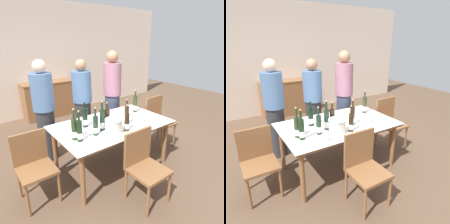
# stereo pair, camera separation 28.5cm
# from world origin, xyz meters

# --- Properties ---
(ground_plane) EXTENTS (12.00, 12.00, 0.00)m
(ground_plane) POSITION_xyz_m (0.00, 0.00, 0.00)
(ground_plane) COLOR brown
(back_wall) EXTENTS (8.00, 0.10, 2.80)m
(back_wall) POSITION_xyz_m (0.00, 3.04, 1.40)
(back_wall) COLOR beige
(back_wall) RESTS_ON ground_plane
(sideboard_cabinet) EXTENTS (1.27, 0.46, 0.90)m
(sideboard_cabinet) POSITION_xyz_m (0.08, 2.75, 0.45)
(sideboard_cabinet) COLOR brown
(sideboard_cabinet) RESTS_ON ground_plane
(dining_table) EXTENTS (1.67, 1.01, 0.74)m
(dining_table) POSITION_xyz_m (0.00, 0.00, 0.67)
(dining_table) COLOR brown
(dining_table) RESTS_ON ground_plane
(ice_bucket) EXTENTS (0.23, 0.23, 0.19)m
(ice_bucket) POSITION_xyz_m (-0.17, -0.25, 0.84)
(ice_bucket) COLOR white
(ice_bucket) RESTS_ON dining_table
(wine_bottle_0) EXTENTS (0.07, 0.07, 0.37)m
(wine_bottle_0) POSITION_xyz_m (0.01, -0.31, 0.86)
(wine_bottle_0) COLOR #332314
(wine_bottle_0) RESTS_ON dining_table
(wine_bottle_1) EXTENTS (0.07, 0.07, 0.38)m
(wine_bottle_1) POSITION_xyz_m (0.15, -0.15, 0.87)
(wine_bottle_1) COLOR #332314
(wine_bottle_1) RESTS_ON dining_table
(wine_bottle_2) EXTENTS (0.07, 0.07, 0.39)m
(wine_bottle_2) POSITION_xyz_m (-0.63, -0.19, 0.87)
(wine_bottle_2) COLOR black
(wine_bottle_2) RESTS_ON dining_table
(wine_bottle_3) EXTENTS (0.07, 0.07, 0.42)m
(wine_bottle_3) POSITION_xyz_m (-0.24, -0.11, 0.88)
(wine_bottle_3) COLOR #1E3323
(wine_bottle_3) RESTS_ON dining_table
(wine_bottle_4) EXTENTS (0.08, 0.08, 0.35)m
(wine_bottle_4) POSITION_xyz_m (-0.36, 0.14, 0.87)
(wine_bottle_4) COLOR black
(wine_bottle_4) RESTS_ON dining_table
(wine_bottle_5) EXTENTS (0.07, 0.07, 0.37)m
(wine_bottle_5) POSITION_xyz_m (-0.39, -0.16, 0.86)
(wine_bottle_5) COLOR #1E3323
(wine_bottle_5) RESTS_ON dining_table
(wine_bottle_6) EXTENTS (0.07, 0.07, 0.38)m
(wine_bottle_6) POSITION_xyz_m (0.61, 0.16, 0.87)
(wine_bottle_6) COLOR #28381E
(wine_bottle_6) RESTS_ON dining_table
(wine_bottle_7) EXTENTS (0.07, 0.07, 0.37)m
(wine_bottle_7) POSITION_xyz_m (-0.14, -0.07, 0.87)
(wine_bottle_7) COLOR #332314
(wine_bottle_7) RESTS_ON dining_table
(wine_bottle_8) EXTENTS (0.08, 0.08, 0.40)m
(wine_bottle_8) POSITION_xyz_m (-0.66, -0.11, 0.87)
(wine_bottle_8) COLOR #28381E
(wine_bottle_8) RESTS_ON dining_table
(wine_glass_0) EXTENTS (0.07, 0.07, 0.14)m
(wine_glass_0) POSITION_xyz_m (-0.59, -0.04, 0.84)
(wine_glass_0) COLOR white
(wine_glass_0) RESTS_ON dining_table
(wine_glass_1) EXTENTS (0.07, 0.07, 0.14)m
(wine_glass_1) POSITION_xyz_m (0.39, -0.22, 0.83)
(wine_glass_1) COLOR white
(wine_glass_1) RESTS_ON dining_table
(wine_glass_2) EXTENTS (0.08, 0.08, 0.14)m
(wine_glass_2) POSITION_xyz_m (-0.40, -0.38, 0.84)
(wine_glass_2) COLOR white
(wine_glass_2) RESTS_ON dining_table
(chair_near_front) EXTENTS (0.42, 0.42, 0.89)m
(chair_near_front) POSITION_xyz_m (-0.08, -0.73, 0.51)
(chair_near_front) COLOR brown
(chair_near_front) RESTS_ON ground_plane
(chair_left_end) EXTENTS (0.42, 0.42, 0.86)m
(chair_left_end) POSITION_xyz_m (-1.13, 0.08, 0.50)
(chair_left_end) COLOR brown
(chair_left_end) RESTS_ON ground_plane
(chair_right_end) EXTENTS (0.42, 0.42, 0.91)m
(chair_right_end) POSITION_xyz_m (1.13, 0.08, 0.53)
(chair_right_end) COLOR brown
(chair_right_end) RESTS_ON ground_plane
(person_host) EXTENTS (0.33, 0.33, 1.63)m
(person_host) POSITION_xyz_m (-0.68, 0.85, 0.82)
(person_host) COLOR #2D2D33
(person_host) RESTS_ON ground_plane
(person_guest_left) EXTENTS (0.33, 0.33, 1.59)m
(person_guest_left) POSITION_xyz_m (-0.00, 0.85, 0.80)
(person_guest_left) COLOR #2D2D33
(person_guest_left) RESTS_ON ground_plane
(person_guest_right) EXTENTS (0.33, 0.33, 1.71)m
(person_guest_right) POSITION_xyz_m (0.61, 0.78, 0.86)
(person_guest_right) COLOR #383F56
(person_guest_right) RESTS_ON ground_plane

